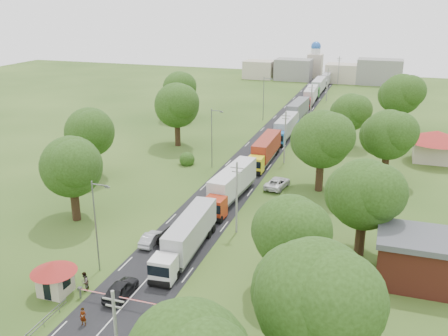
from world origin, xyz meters
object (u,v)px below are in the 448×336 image
at_px(boom_barrier, 109,296).
at_px(truck_0, 187,236).
at_px(car_lane_mid, 151,239).
at_px(pedestrian_near, 83,317).
at_px(guard_booth, 54,273).
at_px(car_lane_front, 121,289).
at_px(info_sign, 298,127).

bearing_deg(boom_barrier, truck_0, 74.00).
bearing_deg(car_lane_mid, truck_0, 169.12).
xyz_separation_m(boom_barrier, pedestrian_near, (-0.49, -3.50, -0.03)).
bearing_deg(truck_0, boom_barrier, -106.00).
bearing_deg(guard_booth, boom_barrier, 0.01).
relative_size(truck_0, car_lane_front, 3.14).
bearing_deg(car_lane_front, info_sign, -96.16).
bearing_deg(truck_0, pedestrian_near, -104.14).
distance_m(guard_booth, info_sign, 61.27).
height_order(truck_0, pedestrian_near, truck_0).
relative_size(guard_booth, pedestrian_near, 2.56).
xyz_separation_m(guard_booth, pedestrian_near, (5.35, -3.50, -1.30)).
xyz_separation_m(guard_booth, car_lane_front, (6.20, 1.50, -1.37)).
bearing_deg(pedestrian_near, car_lane_front, 76.86).
height_order(boom_barrier, car_lane_mid, car_lane_mid).
relative_size(boom_barrier, car_lane_mid, 2.23).
xyz_separation_m(guard_booth, car_lane_mid, (4.20, 12.00, -1.48)).
relative_size(car_lane_front, pedestrian_near, 2.70).
distance_m(truck_0, pedestrian_near, 15.28).
height_order(guard_booth, pedestrian_near, guard_booth).
xyz_separation_m(info_sign, truck_0, (-3.33, -48.74, -0.86)).
bearing_deg(car_lane_mid, car_lane_front, 98.48).
height_order(info_sign, pedestrian_near, info_sign).
height_order(guard_booth, car_lane_front, guard_booth).
height_order(info_sign, car_lane_mid, info_sign).
xyz_separation_m(car_lane_front, pedestrian_near, (-0.85, -5.00, 0.07)).
bearing_deg(guard_booth, car_lane_front, 13.61).
height_order(info_sign, car_lane_front, info_sign).
relative_size(info_sign, car_lane_front, 0.88).
xyz_separation_m(truck_0, pedestrian_near, (-3.72, -14.76, -1.28)).
relative_size(boom_barrier, guard_booth, 2.10).
height_order(guard_booth, info_sign, info_sign).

